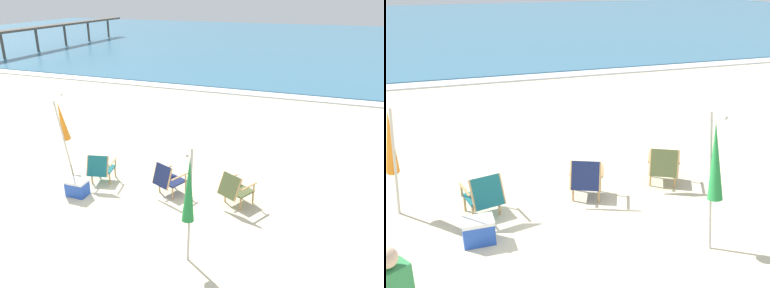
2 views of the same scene
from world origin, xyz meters
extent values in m
plane|color=beige|center=(0.00, 0.00, 0.00)|extent=(80.00, 80.00, 0.00)
cube|color=teal|center=(0.00, 32.08, 0.05)|extent=(80.00, 40.00, 0.10)
cube|color=white|center=(0.00, 11.78, 0.03)|extent=(80.00, 1.10, 0.06)
cube|color=#196066|center=(-1.25, 1.73, 0.32)|extent=(0.61, 0.58, 0.04)
cube|color=#196066|center=(-1.18, 1.39, 0.56)|extent=(0.54, 0.35, 0.49)
cylinder|color=tan|center=(-1.53, 1.89, 0.16)|extent=(0.04, 0.04, 0.32)
cylinder|color=tan|center=(-1.07, 1.99, 0.16)|extent=(0.04, 0.04, 0.32)
cylinder|color=tan|center=(-1.43, 1.47, 0.16)|extent=(0.04, 0.04, 0.32)
cylinder|color=tan|center=(-0.98, 1.57, 0.16)|extent=(0.04, 0.04, 0.32)
cube|color=tan|center=(-1.52, 1.65, 0.54)|extent=(0.15, 0.52, 0.02)
cylinder|color=tan|center=(-1.56, 1.83, 0.43)|extent=(0.04, 0.04, 0.22)
cube|color=tan|center=(-0.98, 1.77, 0.54)|extent=(0.15, 0.52, 0.02)
cylinder|color=tan|center=(-1.02, 1.96, 0.43)|extent=(0.04, 0.04, 0.22)
cylinder|color=tan|center=(-1.43, 1.34, 0.56)|extent=(0.09, 0.25, 0.49)
cylinder|color=tan|center=(-0.93, 1.45, 0.56)|extent=(0.09, 0.25, 0.49)
cube|color=#19234C|center=(0.67, 1.75, 0.32)|extent=(0.67, 0.65, 0.04)
cube|color=#19234C|center=(0.54, 1.45, 0.57)|extent=(0.53, 0.38, 0.50)
cylinder|color=tan|center=(0.55, 2.04, 0.16)|extent=(0.04, 0.04, 0.32)
cylinder|color=tan|center=(0.97, 1.85, 0.16)|extent=(0.04, 0.04, 0.32)
cylinder|color=tan|center=(0.37, 1.64, 0.16)|extent=(0.04, 0.04, 0.32)
cylinder|color=tan|center=(0.80, 1.45, 0.16)|extent=(0.04, 0.04, 0.32)
cube|color=tan|center=(0.41, 1.84, 0.54)|extent=(0.25, 0.50, 0.02)
cylinder|color=tan|center=(0.49, 2.01, 0.43)|extent=(0.04, 0.04, 0.22)
cube|color=tan|center=(0.92, 1.61, 0.54)|extent=(0.25, 0.50, 0.02)
cylinder|color=tan|center=(1.00, 1.78, 0.43)|extent=(0.04, 0.04, 0.22)
cylinder|color=tan|center=(0.31, 1.56, 0.57)|extent=(0.12, 0.20, 0.51)
cylinder|color=tan|center=(0.77, 1.35, 0.57)|extent=(0.12, 0.20, 0.51)
cube|color=#515B33|center=(2.30, 1.83, 0.32)|extent=(0.68, 0.67, 0.04)
cube|color=#515B33|center=(2.13, 1.53, 0.56)|extent=(0.55, 0.45, 0.49)
cylinder|color=tan|center=(2.19, 2.14, 0.16)|extent=(0.04, 0.04, 0.32)
cylinder|color=tan|center=(2.60, 1.92, 0.16)|extent=(0.04, 0.04, 0.32)
cylinder|color=tan|center=(1.99, 1.75, 0.16)|extent=(0.04, 0.04, 0.32)
cylinder|color=tan|center=(2.40, 1.53, 0.16)|extent=(0.04, 0.04, 0.32)
cube|color=tan|center=(2.04, 1.95, 0.54)|extent=(0.28, 0.48, 0.02)
cylinder|color=tan|center=(2.13, 2.11, 0.43)|extent=(0.04, 0.04, 0.22)
cube|color=tan|center=(2.53, 1.69, 0.54)|extent=(0.28, 0.48, 0.02)
cylinder|color=tan|center=(2.62, 1.85, 0.43)|extent=(0.04, 0.04, 0.22)
cylinder|color=tan|center=(1.91, 1.65, 0.56)|extent=(0.15, 0.24, 0.49)
cylinder|color=tan|center=(2.36, 1.41, 0.56)|extent=(0.15, 0.24, 0.49)
cylinder|color=#B7B2A8|center=(1.87, -0.28, 1.04)|extent=(0.07, 0.35, 2.08)
cone|color=#23843D|center=(1.88, -0.33, 1.40)|extent=(0.25, 0.40, 1.17)
sphere|color=#B7B2A8|center=(1.89, -0.43, 2.08)|extent=(0.06, 0.06, 0.06)
cylinder|color=#B7B2A8|center=(-2.55, 1.92, 1.02)|extent=(0.21, 0.56, 2.04)
cone|color=orange|center=(-2.58, 2.01, 1.37)|extent=(0.36, 0.55, 1.17)
sphere|color=#B7B2A8|center=(-2.63, 2.17, 2.03)|extent=(0.06, 0.06, 0.06)
cube|color=blue|center=(-1.42, 0.84, 0.17)|extent=(0.48, 0.34, 0.34)
cube|color=white|center=(-1.42, 0.84, 0.37)|extent=(0.49, 0.35, 0.06)
cube|color=brown|center=(-17.99, 22.04, 1.86)|extent=(0.90, 17.27, 0.16)
cylinder|color=brown|center=(-17.99, 15.13, 0.93)|extent=(0.20, 0.20, 1.86)
cylinder|color=brown|center=(-17.99, 18.58, 0.93)|extent=(0.20, 0.20, 1.86)
cylinder|color=brown|center=(-17.99, 22.04, 0.93)|extent=(0.20, 0.20, 1.86)
cylinder|color=brown|center=(-17.99, 25.49, 0.93)|extent=(0.20, 0.20, 1.86)
cylinder|color=brown|center=(-17.99, 28.94, 0.93)|extent=(0.20, 0.20, 1.86)
camera|label=1|loc=(3.87, -5.59, 4.56)|focal=35.00mm
camera|label=2|loc=(-1.83, -5.28, 3.95)|focal=42.00mm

